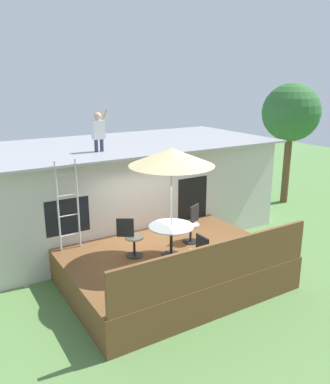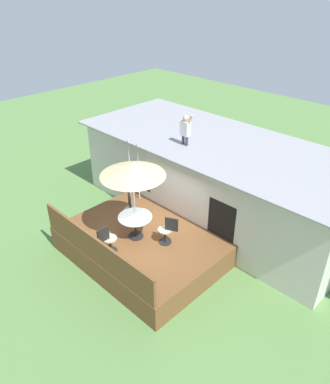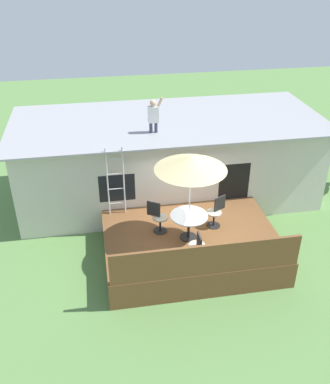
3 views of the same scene
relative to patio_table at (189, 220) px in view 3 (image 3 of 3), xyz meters
The scene contains 11 objects.
ground_plane 1.41m from the patio_table, 66.50° to the left, with size 40.00×40.00×0.00m, color #567F42.
house 3.84m from the patio_table, 88.45° to the left, with size 10.50×4.50×2.88m.
deck 1.02m from the patio_table, 66.50° to the left, with size 4.92×3.76×0.80m, color brown.
deck_railing 1.60m from the patio_table, 86.29° to the right, with size 4.82×0.08×0.90m, color brown.
patio_table is the anchor object (origin of this frame).
patio_umbrella 1.76m from the patio_table, 126.87° to the left, with size 1.90×1.90×2.54m.
step_ladder 2.53m from the patio_table, 138.96° to the left, with size 0.52×0.04×2.20m.
person_figure 3.55m from the patio_table, 100.71° to the left, with size 0.47×0.20×1.11m.
patio_chair_left 0.94m from the patio_table, 148.49° to the left, with size 0.57×0.45×0.92m.
patio_chair_right 1.04m from the patio_table, 27.21° to the left, with size 0.58×0.44×0.92m.
patio_chair_near 1.08m from the patio_table, 90.30° to the right, with size 0.44×0.62×0.92m.
Camera 3 is at (-2.45, -9.86, 8.03)m, focal length 40.34 mm.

